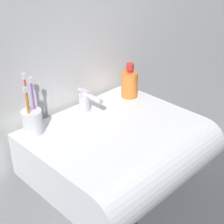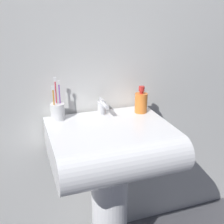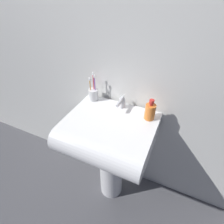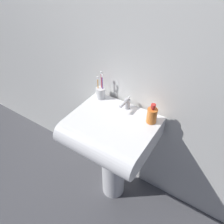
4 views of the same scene
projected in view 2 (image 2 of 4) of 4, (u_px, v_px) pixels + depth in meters
wall_back at (93, 51)px, 1.50m from camera, size 5.00×0.05×2.40m
sink_pedestal at (110, 211)px, 1.57m from camera, size 0.20×0.20×0.70m
sink_basin at (113, 147)px, 1.36m from camera, size 0.60×0.52×0.17m
faucet at (102, 107)px, 1.50m from camera, size 0.04×0.12×0.09m
toothbrush_cup at (58, 111)px, 1.44m from camera, size 0.07×0.07×0.22m
soap_bottle at (141, 102)px, 1.54m from camera, size 0.07×0.07×0.15m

